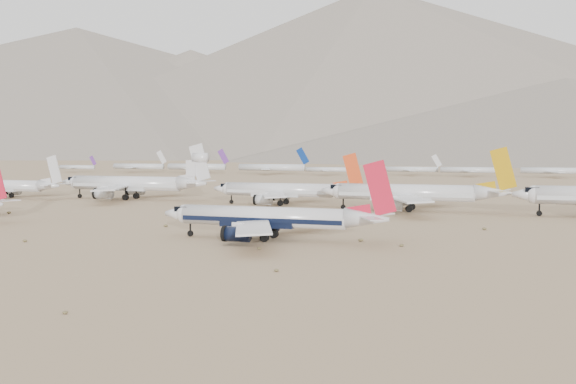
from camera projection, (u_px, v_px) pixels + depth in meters
The scene contains 9 objects.
ground at pixel (271, 242), 121.45m from camera, with size 7000.00×7000.00×0.00m, color #876D4E.
main_airliner at pixel (272, 218), 123.26m from camera, with size 44.30×43.27×15.63m.
row2_gold_tail at pixel (413, 193), 180.10m from camera, with size 51.08×49.96×18.19m.
row2_orange_tail at pixel (285, 191), 199.43m from camera, with size 46.07×45.07×16.43m.
row2_white_trijet at pixel (134, 183), 221.73m from camera, with size 54.97×53.73×19.48m.
row2_white_twin at pixel (7, 186), 226.98m from camera, with size 43.36×42.43×15.49m.
distant_storage_row at pixel (334, 168), 430.60m from camera, with size 459.54×52.89×16.25m.
mountain_range at pixel (512, 82), 1649.52m from camera, with size 7354.00×3024.00×470.00m.
desert_scrub at pixel (259, 264), 96.44m from camera, with size 261.14×121.67×0.63m.
Camera 1 is at (40.55, -113.56, 17.60)m, focal length 40.00 mm.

